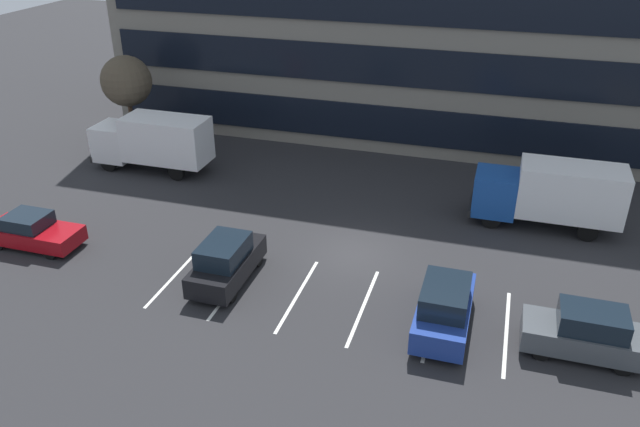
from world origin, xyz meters
The scene contains 9 objects.
ground_plane centered at (0.00, 0.00, 0.00)m, with size 120.00×120.00×0.00m, color #262628.
lot_markings centered at (0.00, -3.91, 0.00)m, with size 14.14×5.40×0.01m.
box_truck_blue centered at (8.48, 5.40, 1.86)m, with size 7.11×2.36×3.30m.
box_truck_white centered at (-13.69, 5.99, 1.86)m, with size 7.14×2.36×3.31m.
suv_charcoal centered at (9.63, -4.39, 0.92)m, with size 4.22×1.79×1.91m.
suv_navy centered at (4.62, -4.42, 1.00)m, with size 1.94×4.57×2.07m.
sedan_maroon centered at (-14.57, -3.66, 0.76)m, with size 4.47×1.87×1.60m.
suv_black centered at (-4.64, -3.76, 0.97)m, with size 1.88×4.44×2.01m.
bare_tree centered at (-17.00, 9.01, 4.31)m, with size 3.15×3.15×5.91m.
Camera 1 is at (5.81, -24.34, 15.05)m, focal length 35.36 mm.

